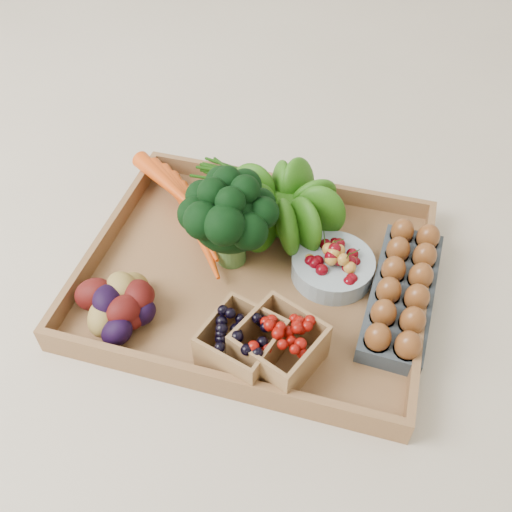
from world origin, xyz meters
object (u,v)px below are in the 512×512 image
(tray, at_px, (256,277))
(cherry_bowl, at_px, (333,267))
(egg_carton, at_px, (402,295))
(broccoli, at_px, (231,232))

(tray, relative_size, cherry_bowl, 4.03)
(egg_carton, bearing_deg, cherry_bowl, 170.32)
(cherry_bowl, relative_size, egg_carton, 0.50)
(tray, bearing_deg, cherry_bowl, 15.80)
(broccoli, height_order, cherry_bowl, broccoli)
(tray, relative_size, egg_carton, 2.02)
(tray, distance_m, broccoli, 0.09)
(broccoli, bearing_deg, egg_carton, -2.77)
(broccoli, distance_m, cherry_bowl, 0.18)
(cherry_bowl, height_order, egg_carton, cherry_bowl)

